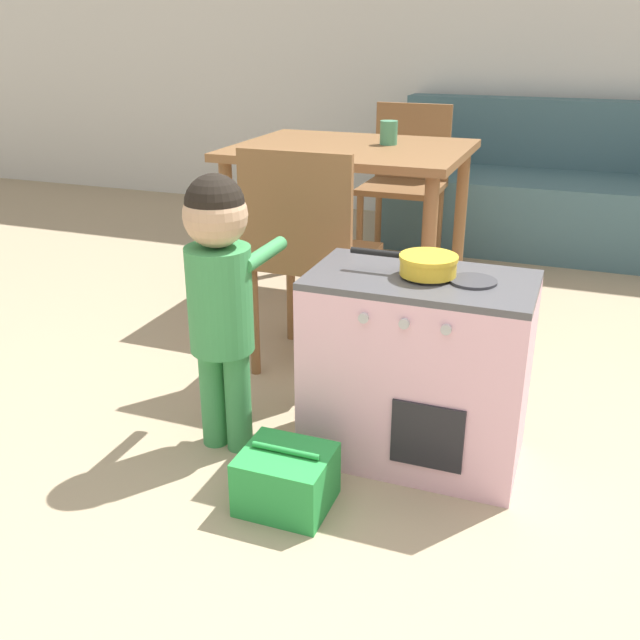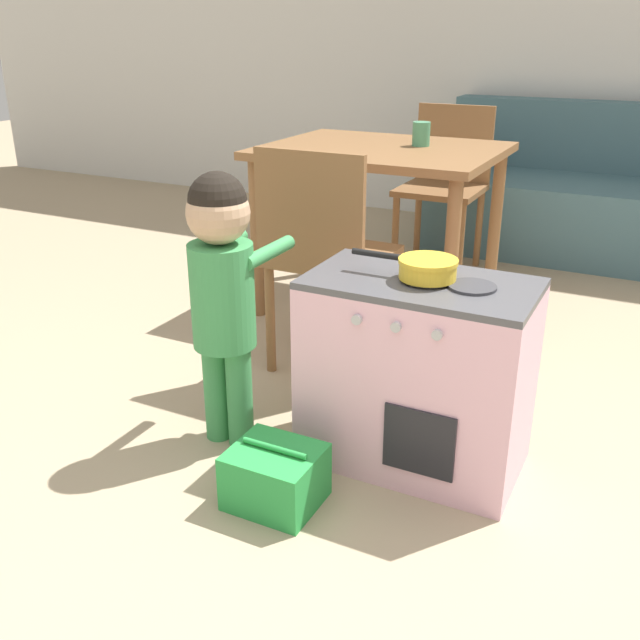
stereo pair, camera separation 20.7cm
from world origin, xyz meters
name	(u,v)px [view 2 (the right image)]	position (x,y,z in m)	size (l,w,h in m)	color
ground_plane	(281,628)	(0.00, 0.00, 0.00)	(16.00, 16.00, 0.00)	tan
wall_back	(595,12)	(0.00, 3.76, 1.30)	(10.00, 0.06, 2.60)	silver
play_kitchen	(416,374)	(0.03, 0.76, 0.29)	(0.63, 0.37, 0.58)	#EAB2C6
toy_pot	(426,267)	(0.04, 0.76, 0.62)	(0.31, 0.16, 0.06)	yellow
child_figure	(222,277)	(-0.53, 0.61, 0.55)	(0.22, 0.34, 0.86)	#3D9351
toy_basket	(275,477)	(-0.24, 0.39, 0.08)	(0.24, 0.21, 0.18)	green
dining_table	(382,171)	(-0.57, 1.91, 0.64)	(1.00, 0.82, 0.74)	brown
dining_chair_near	(325,252)	(-0.49, 1.20, 0.47)	(0.41, 0.41, 0.85)	brown
dining_chair_far	(445,182)	(-0.49, 2.62, 0.47)	(0.41, 0.41, 0.85)	brown
couch	(595,200)	(0.20, 3.32, 0.30)	(1.82, 0.84, 0.82)	#426670
cup_on_table	(421,134)	(-0.43, 2.01, 0.79)	(0.08, 0.08, 0.10)	#478E66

